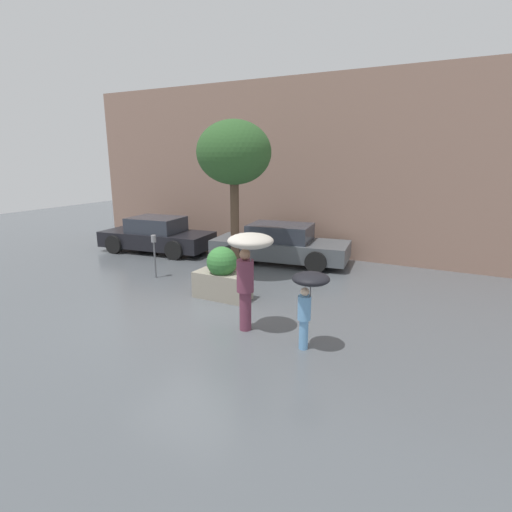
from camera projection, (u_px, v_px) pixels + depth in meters
The scene contains 9 objects.
ground_plane at pixel (192, 313), 8.90m from camera, with size 40.00×40.00×0.00m, color #51565B.
building_facade at pixel (301, 169), 13.78m from camera, with size 18.00×0.30×6.00m.
planter_box at pixel (222, 276), 9.72m from camera, with size 1.39×0.74×1.30m.
person_adult at pixel (249, 258), 7.63m from camera, with size 0.88×0.88×1.99m.
person_child at pixel (309, 291), 6.95m from camera, with size 0.66×0.66×1.45m.
parked_car_near at pixel (280, 245), 13.11m from camera, with size 4.59×2.33×1.26m.
parked_car_far at pixel (157, 236), 14.63m from camera, with size 4.22×2.23×1.26m.
street_tree at pixel (234, 154), 10.66m from camera, with size 2.01×2.01×4.36m.
parking_meter at pixel (154, 247), 11.31m from camera, with size 0.14×0.14×1.25m.
Camera 1 is at (5.10, -6.75, 3.38)m, focal length 28.00 mm.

